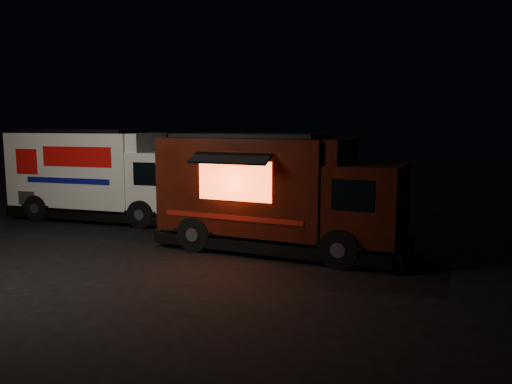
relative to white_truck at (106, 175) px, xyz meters
The scene contains 3 objects.
ground 5.89m from the white_truck, 35.14° to the right, with size 80.00×80.00×0.00m, color black.
white_truck is the anchor object (origin of this frame).
red_truck 7.77m from the white_truck, ahead, with size 6.98×2.57×3.25m, color #3C130B, non-canonical shape.
Camera 1 is at (9.03, -10.18, 3.51)m, focal length 35.00 mm.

